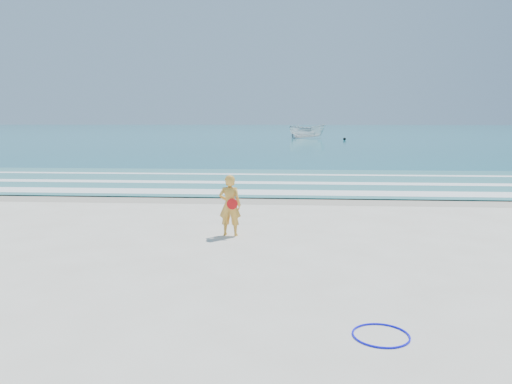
{
  "coord_description": "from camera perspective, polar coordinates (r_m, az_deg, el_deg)",
  "views": [
    {
      "loc": [
        1.24,
        -8.88,
        2.92
      ],
      "look_at": [
        0.32,
        4.0,
        1.0
      ],
      "focal_mm": 35.0,
      "sensor_mm": 36.0,
      "label": 1
    }
  ],
  "objects": [
    {
      "name": "hoop",
      "position": [
        7.21,
        14.08,
        -15.59
      ],
      "size": [
        0.86,
        0.86,
        0.03
      ],
      "primitive_type": "torus",
      "rotation": [
        0.0,
        0.0,
        -0.12
      ],
      "color": "#0E0EFC",
      "rests_on": "ground"
    },
    {
      "name": "ocean",
      "position": [
        113.92,
        3.45,
        6.99
      ],
      "size": [
        400.0,
        190.0,
        0.04
      ],
      "primitive_type": "cube",
      "color": "#19727F",
      "rests_on": "ground"
    },
    {
      "name": "wet_sand",
      "position": [
        18.16,
        0.09,
        -0.79
      ],
      "size": [
        400.0,
        2.4,
        0.0
      ],
      "primitive_type": "cube",
      "color": "#B2A893",
      "rests_on": "ground"
    },
    {
      "name": "woman",
      "position": [
        12.43,
        -3.0,
        -1.53
      ],
      "size": [
        0.59,
        0.43,
        1.53
      ],
      "color": "gold",
      "rests_on": "ground"
    },
    {
      "name": "foam_mid",
      "position": [
        22.3,
        0.84,
        1.07
      ],
      "size": [
        400.0,
        0.9,
        0.01
      ],
      "primitive_type": "cube",
      "color": "white",
      "rests_on": "shallow"
    },
    {
      "name": "foam_far",
      "position": [
        25.57,
        1.25,
        2.02
      ],
      "size": [
        400.0,
        0.6,
        0.01
      ],
      "primitive_type": "cube",
      "color": "white",
      "rests_on": "shallow"
    },
    {
      "name": "ground",
      "position": [
        9.43,
        -3.74,
        -9.61
      ],
      "size": [
        400.0,
        400.0,
        0.0
      ],
      "primitive_type": "plane",
      "color": "silver",
      "rests_on": "ground"
    },
    {
      "name": "buoy",
      "position": [
        65.82,
        10.09,
        5.99
      ],
      "size": [
        0.38,
        0.38,
        0.38
      ],
      "primitive_type": "sphere",
      "color": "black",
      "rests_on": "ocean"
    },
    {
      "name": "boat",
      "position": [
        71.77,
        5.89,
        6.92
      ],
      "size": [
        5.45,
        2.82,
        2.0
      ],
      "primitive_type": "imported",
      "rotation": [
        0.0,
        0.0,
        1.75
      ],
      "color": "silver",
      "rests_on": "ocean"
    },
    {
      "name": "shallow",
      "position": [
        23.09,
        0.95,
        1.31
      ],
      "size": [
        400.0,
        10.0,
        0.01
      ],
      "primitive_type": "cube",
      "color": "#59B7AD",
      "rests_on": "ocean"
    },
    {
      "name": "foam_near",
      "position": [
        19.43,
        0.36,
        -0.02
      ],
      "size": [
        400.0,
        1.4,
        0.01
      ],
      "primitive_type": "cube",
      "color": "white",
      "rests_on": "shallow"
    }
  ]
}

